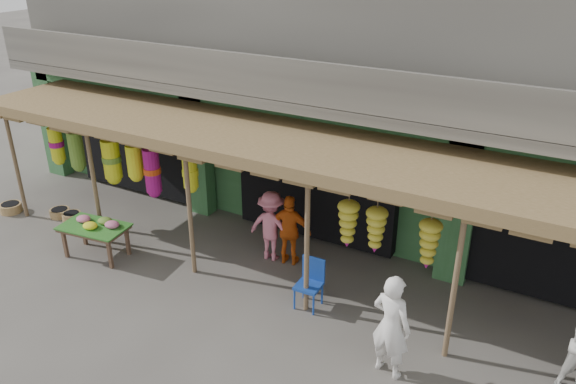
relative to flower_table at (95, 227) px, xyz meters
The scene contains 11 objects.
ground 3.75m from the flower_table, 10.39° to the left, with size 80.00×80.00×0.00m, color #514C47.
building 7.15m from the flower_table, 56.76° to the left, with size 16.40×6.80×7.00m.
awning 4.21m from the flower_table, 22.89° to the left, with size 14.00×2.70×2.79m.
flower_table is the anchor object (origin of this frame).
blue_chair 4.67m from the flower_table, ahead, with size 0.45×0.46×0.92m.
basket_left 3.45m from the flower_table, behind, with size 0.51×0.51×0.21m, color olive.
basket_mid 2.39m from the flower_table, 158.77° to the left, with size 0.46×0.46×0.18m, color olive.
basket_right 2.00m from the flower_table, 154.74° to the left, with size 0.43×0.43×0.20m, color #A88A4E.
person_front 6.46m from the flower_table, ahead, with size 0.63×0.41×1.73m, color white.
person_vendor 4.00m from the flower_table, 24.94° to the left, with size 0.88×0.36×1.50m, color #D95914.
person_shopper 3.61m from the flower_table, 27.47° to the left, with size 0.97×0.56×1.50m, color #D26F86.
Camera 1 is at (4.73, -7.58, 6.16)m, focal length 35.00 mm.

